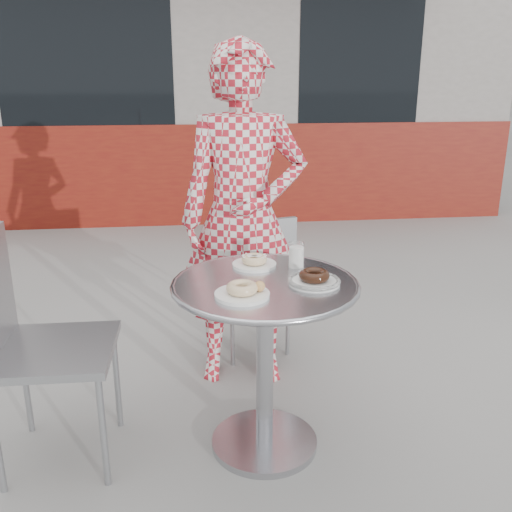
{
  "coord_description": "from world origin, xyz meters",
  "views": [
    {
      "loc": [
        -0.26,
        -2.06,
        1.51
      ],
      "look_at": [
        -0.02,
        0.07,
        0.8
      ],
      "focal_mm": 40.0,
      "sensor_mm": 36.0,
      "label": 1
    }
  ],
  "objects": [
    {
      "name": "ground",
      "position": [
        0.0,
        0.0,
        0.0
      ],
      "size": [
        60.0,
        60.0,
        0.0
      ],
      "primitive_type": "plane",
      "color": "#9B9894",
      "rests_on": "ground"
    },
    {
      "name": "storefront",
      "position": [
        -0.0,
        5.56,
        1.49
      ],
      "size": [
        6.02,
        4.55,
        3.0
      ],
      "color": "gray",
      "rests_on": "ground"
    },
    {
      "name": "bistro_table",
      "position": [
        0.0,
        -0.04,
        0.55
      ],
      "size": [
        0.73,
        0.73,
        0.73
      ],
      "rotation": [
        0.0,
        0.0,
        -0.16
      ],
      "color": "silver",
      "rests_on": "ground"
    },
    {
      "name": "chair_far",
      "position": [
        0.04,
        0.84,
        0.24
      ],
      "size": [
        0.46,
        0.46,
        0.79
      ],
      "rotation": [
        0.0,
        0.0,
        3.41
      ],
      "color": "#989B9F",
      "rests_on": "ground"
    },
    {
      "name": "chair_left",
      "position": [
        -0.82,
        -0.02,
        0.29
      ],
      "size": [
        0.46,
        0.45,
        0.94
      ],
      "rotation": [
        0.0,
        0.0,
        1.56
      ],
      "color": "#989B9F",
      "rests_on": "ground"
    },
    {
      "name": "seated_person",
      "position": [
        -0.02,
        0.57,
        0.82
      ],
      "size": [
        0.63,
        0.44,
        1.65
      ],
      "primitive_type": "imported",
      "rotation": [
        0.0,
        0.0,
        -0.08
      ],
      "color": "#B11B28",
      "rests_on": "ground"
    },
    {
      "name": "plate_far",
      "position": [
        -0.02,
        0.15,
        0.75
      ],
      "size": [
        0.18,
        0.18,
        0.05
      ],
      "rotation": [
        0.0,
        0.0,
        -0.26
      ],
      "color": "white",
      "rests_on": "bistro_table"
    },
    {
      "name": "plate_near",
      "position": [
        -0.09,
        -0.18,
        0.75
      ],
      "size": [
        0.2,
        0.2,
        0.05
      ],
      "rotation": [
        0.0,
        0.0,
        -0.25
      ],
      "color": "white",
      "rests_on": "bistro_table"
    },
    {
      "name": "plate_checker",
      "position": [
        0.19,
        -0.08,
        0.75
      ],
      "size": [
        0.2,
        0.2,
        0.05
      ],
      "rotation": [
        0.0,
        0.0,
        -0.1
      ],
      "color": "white",
      "rests_on": "bistro_table"
    },
    {
      "name": "milk_cup",
      "position": [
        0.15,
        0.12,
        0.78
      ],
      "size": [
        0.07,
        0.07,
        0.1
      ],
      "rotation": [
        0.0,
        0.0,
        0.22
      ],
      "color": "white",
      "rests_on": "bistro_table"
    }
  ]
}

